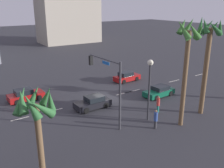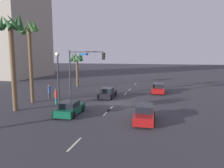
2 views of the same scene
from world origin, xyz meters
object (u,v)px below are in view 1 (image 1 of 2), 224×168
Objects in this scene: palm_tree_3 at (36,110)px; building_2 at (68,7)px; streetlamp at (150,79)px; car_0 at (93,103)px; pedestrian_1 at (156,119)px; car_3 at (25,95)px; car_1 at (127,77)px; pedestrian_0 at (158,104)px; palm_tree_1 at (208,46)px; traffic_signal at (109,80)px; palm_tree_0 at (188,50)px; car_2 at (159,91)px.

building_2 reaches higher than palm_tree_3.
building_2 is (-15.90, -51.83, 5.72)m from streetlamp.
pedestrian_1 is (-2.37, 7.37, 0.35)m from car_0.
car_3 is 2.21× the size of pedestrian_1.
car_1 is 11.42m from pedestrian_0.
car_1 is at bearing -142.15° from palm_tree_3.
streetlamp is at bearing -168.49° from palm_tree_3.
streetlamp is 6.67m from palm_tree_1.
pedestrian_1 reaches higher than car_1.
palm_tree_3 is at bearing 26.92° from traffic_signal.
palm_tree_1 is at bearing -169.95° from palm_tree_0.
car_0 is 50.74m from building_2.
palm_tree_0 is 3.92m from palm_tree_1.
car_3 is 0.67× the size of streetlamp.
car_2 is 2.22× the size of pedestrian_1.
car_2 is 10.22m from palm_tree_0.
palm_tree_0 reaches higher than palm_tree_3.
car_0 is at bearing 130.02° from car_3.
car_2 is at bearing -89.63° from palm_tree_1.
traffic_signal is 7.47m from palm_tree_0.
palm_tree_1 is (-3.62, 2.66, 6.11)m from pedestrian_0.
palm_tree_0 reaches higher than traffic_signal.
palm_tree_0 is (-1.92, 2.55, 2.95)m from streetlamp.
palm_tree_1 is (-9.24, 3.63, 2.70)m from traffic_signal.
car_1 is at bearing -93.75° from car_2.
car_1 is at bearing -91.87° from palm_tree_1.
palm_tree_1 is at bearing 90.37° from car_2.
car_0 is 0.63× the size of traffic_signal.
car_2 is at bearing 86.25° from car_1.
pedestrian_0 reaches higher than car_1.
palm_tree_0 is at bearing 126.90° from streetlamp.
car_3 is at bearing -54.88° from palm_tree_0.
streetlamp is 4.05m from pedestrian_0.
palm_tree_3 is 60.96m from building_2.
building_2 is (-10.13, -53.70, 2.95)m from palm_tree_1.
streetlamp is (-3.47, 1.76, -0.07)m from traffic_signal.
car_2 is at bearing 170.58° from car_0.
palm_tree_1 reaches higher than car_1.
pedestrian_0 is 53.63m from building_2.
car_0 is 10.85m from car_1.
traffic_signal is 5.62m from pedestrian_1.
pedestrian_1 is (6.34, 5.92, 0.38)m from car_2.
building_2 reaches higher than car_3.
pedestrian_1 is at bearing 119.47° from car_3.
pedestrian_0 is (-5.12, 4.88, 0.32)m from car_0.
palm_tree_0 is 1.58× the size of palm_tree_3.
streetlamp reaches higher than car_1.
car_2 is 4.97m from pedestrian_0.
traffic_signal is at bearing -9.79° from pedestrian_0.
pedestrian_0 is at bearing 43.80° from car_2.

